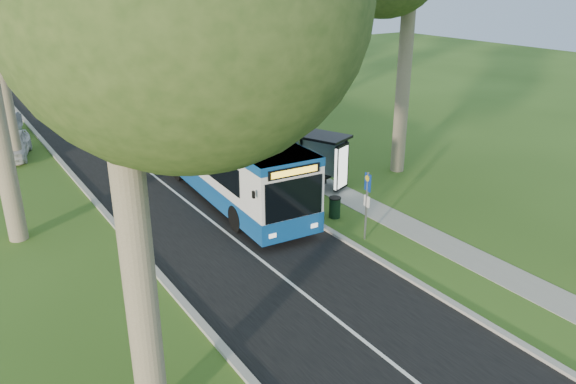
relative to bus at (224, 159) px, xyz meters
The scene contains 12 objects.
ground 8.17m from the bus, 78.30° to the right, with size 120.00×120.00×0.00m, color #2F4F18.
road 3.36m from the bus, 130.77° to the left, with size 7.00×100.00×0.02m, color black.
kerb_east 3.20m from the bus, 53.41° to the left, with size 0.25×100.00×0.12m, color #9E9B93.
kerb_west 6.05m from the bus, 157.94° to the left, with size 0.25×100.00×0.12m, color #9E9B93.
centre_line 3.36m from the bus, 130.77° to the left, with size 0.12×100.00×0.01m, color white.
footpath 5.40m from the bus, 25.28° to the left, with size 1.50×100.00×0.02m, color gray.
bus is the anchor object (origin of this frame).
bus_stop_sign 7.55m from the bus, 71.56° to the right, with size 0.11×0.38×2.73m.
bus_shelter 4.70m from the bus, 22.39° to the right, with size 2.67×3.42×2.60m.
litter_bin 5.70m from the bus, 61.26° to the right, with size 0.52×0.52×0.90m.
car_white 13.74m from the bus, 122.61° to the left, with size 1.74×4.32×1.47m, color silver.
car_silver 17.89m from the bus, 113.34° to the left, with size 1.47×4.22×1.39m, color #B1B3B9.
Camera 1 is at (-12.45, -14.18, 9.65)m, focal length 35.00 mm.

